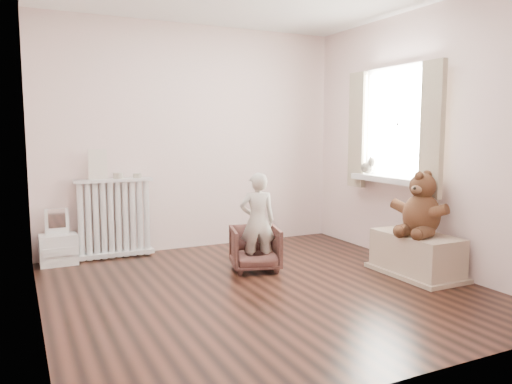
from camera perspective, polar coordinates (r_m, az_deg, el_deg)
name	(u,v)px	position (r m, az deg, el deg)	size (l,w,h in m)	color
floor	(263,288)	(4.48, 0.81, -10.95)	(3.60, 3.60, 0.01)	black
back_wall	(194,138)	(5.93, -7.07, 6.15)	(3.60, 0.02, 2.60)	white
front_wall	(416,146)	(2.78, 17.87, 5.06)	(3.60, 0.02, 2.60)	white
left_wall	(32,142)	(3.81, -24.24, 5.20)	(0.02, 3.60, 2.60)	white
right_wall	(423,139)	(5.32, 18.51, 5.76)	(0.02, 3.60, 2.60)	white
window	(399,124)	(5.51, 16.07, 7.44)	(0.03, 0.90, 1.10)	white
window_sill	(391,179)	(5.48, 15.17, 1.39)	(0.22, 1.10, 0.06)	silver
curtain_left	(432,130)	(5.02, 19.48, 6.71)	(0.06, 0.26, 1.30)	#B6AA8C
curtain_right	(357,130)	(5.88, 11.51, 6.93)	(0.06, 0.26, 1.30)	#B6AA8C
radiator	(115,222)	(5.65, -15.84, -3.37)	(0.82, 0.16, 0.87)	silver
paper_doll	(98,164)	(5.55, -17.63, 3.04)	(0.19, 0.02, 0.32)	beige
tin_a	(118,176)	(5.60, -15.49, 1.80)	(0.10, 0.10, 0.06)	#A59E8C
tin_b	(137,176)	(5.64, -13.43, 1.84)	(0.09, 0.09, 0.05)	#A59E8C
toy_vanity	(58,238)	(5.58, -21.69, -4.94)	(0.37, 0.26, 0.58)	silver
armchair	(255,248)	(5.00, -0.09, -6.46)	(0.47, 0.48, 0.44)	#522F29
child	(257,221)	(4.89, 0.17, -3.37)	(0.35, 0.23, 0.96)	beige
toy_bench	(416,254)	(5.07, 17.85, -6.80)	(0.45, 0.85, 0.40)	#BBAA8F
teddy_bear	(422,207)	(4.95, 18.43, -1.62)	(0.49, 0.38, 0.60)	#3A2112
plush_cat	(368,165)	(5.75, 12.66, 3.02)	(0.14, 0.23, 0.19)	slate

